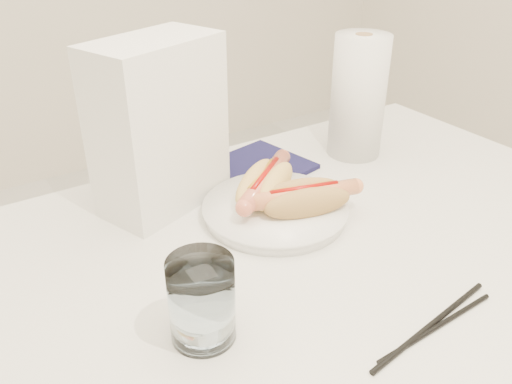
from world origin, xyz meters
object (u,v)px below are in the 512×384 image
table (300,295)px  hotdog_right (304,199)px  napkin_box (159,126)px  paper_towel_roll (358,97)px  hotdog_left (265,184)px  plate (275,211)px  water_glass (202,300)px

table → hotdog_right: size_ratio=6.71×
napkin_box → paper_towel_roll: napkin_box is taller
table → hotdog_left: hotdog_left is taller
napkin_box → paper_towel_roll: (0.40, -0.03, -0.02)m
plate → napkin_box: bearing=132.0°
hotdog_right → table: bearing=-112.4°
water_glass → hotdog_right: bearing=28.6°
hotdog_right → napkin_box: 0.26m
plate → hotdog_left: (0.00, 0.03, 0.03)m
water_glass → hotdog_left: bearing=42.5°
hotdog_left → hotdog_right: bearing=-106.7°
table → hotdog_left: 0.19m
hotdog_right → napkin_box: size_ratio=0.65×
hotdog_right → water_glass: water_glass is taller
hotdog_left → paper_towel_roll: 0.29m
water_glass → paper_towel_roll: 0.58m
water_glass → table: bearing=15.4°
table → plate: plate is taller
hotdog_left → water_glass: bearing=-174.3°
plate → paper_towel_roll: paper_towel_roll is taller
table → plate: size_ratio=5.30×
table → hotdog_right: 0.15m
hotdog_right → water_glass: bearing=-136.0°
plate → napkin_box: napkin_box is taller
water_glass → napkin_box: napkin_box is taller
table → napkin_box: 0.34m
hotdog_left → napkin_box: bearing=103.7°
plate → water_glass: water_glass is taller
napkin_box → paper_towel_roll: size_ratio=1.16×
water_glass → paper_towel_roll: (0.50, 0.29, 0.06)m
table → napkin_box: size_ratio=4.37×
hotdog_right → napkin_box: (-0.16, 0.18, 0.10)m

